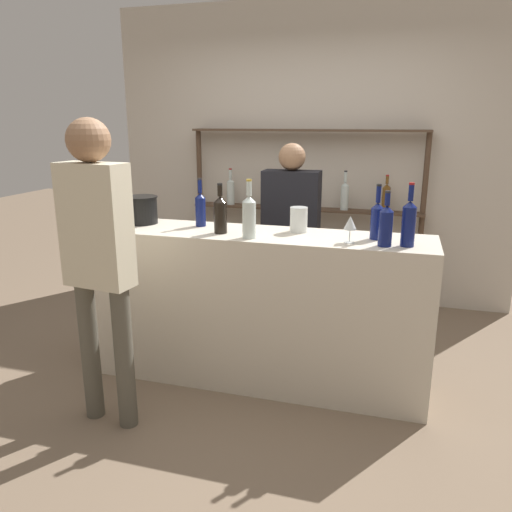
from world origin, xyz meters
name	(u,v)px	position (x,y,z in m)	size (l,w,h in m)	color
ground_plane	(256,377)	(0.00, 0.00, 0.00)	(16.00, 16.00, 0.00)	#7A6651
bar_counter	(256,308)	(0.00, 0.00, 0.52)	(2.25, 0.51, 1.03)	beige
back_wall	(309,156)	(0.00, 1.85, 1.40)	(3.85, 0.12, 2.80)	beige
back_shelf	(305,188)	(0.00, 1.67, 1.11)	(2.21, 0.18, 1.65)	#4C3828
counter_bottle_0	(200,208)	(-0.42, 0.10, 1.16)	(0.07, 0.07, 0.33)	#0F1956
counter_bottle_1	(249,216)	(0.00, -0.15, 1.17)	(0.08, 0.08, 0.36)	silver
counter_bottle_2	(386,225)	(0.81, -0.13, 1.16)	(0.08, 0.08, 0.32)	#0F1956
counter_bottle_3	(377,219)	(0.75, 0.04, 1.16)	(0.08, 0.08, 0.33)	#0F1956
counter_bottle_4	(220,214)	(-0.22, -0.07, 1.16)	(0.08, 0.08, 0.32)	black
counter_bottle_5	(409,222)	(0.93, -0.10, 1.17)	(0.08, 0.08, 0.36)	#0F1956
wine_glass	(350,223)	(0.60, -0.10, 1.15)	(0.08, 0.08, 0.16)	silver
ice_bucket	(142,210)	(-0.85, 0.07, 1.13)	(0.23, 0.23, 0.19)	black
cork_jar	(299,220)	(0.26, 0.11, 1.11)	(0.11, 0.11, 0.16)	silver
server_behind_counter	(291,228)	(0.06, 0.76, 0.91)	(0.44, 0.21, 1.57)	black
customer_left	(98,248)	(-0.69, -0.72, 1.06)	(0.40, 0.23, 1.75)	#575347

